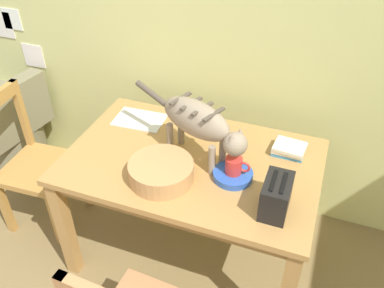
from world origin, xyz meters
TOP-DOWN VIEW (x-y plane):
  - wall_rear at (-0.00, 2.05)m, footprint 5.10×0.11m
  - dining_table at (-0.06, 1.41)m, footprint 1.34×0.86m
  - cat at (-0.02, 1.42)m, footprint 0.70×0.32m
  - saucer_bowl at (0.18, 1.34)m, footprint 0.20×0.20m
  - coffee_mug at (0.19, 1.34)m, footprint 0.13×0.08m
  - magazine at (-0.48, 1.65)m, footprint 0.31×0.22m
  - book_stack at (0.41, 1.64)m, footprint 0.18×0.15m
  - wicker_basket at (-0.15, 1.21)m, footprint 0.32×0.32m
  - toaster at (0.42, 1.20)m, footprint 0.12×0.20m
  - wooden_chair_far at (-1.11, 1.34)m, footprint 0.44×0.44m
  - wicker_armchair at (-1.68, 1.70)m, footprint 0.63×0.65m

SIDE VIEW (x-z plane):
  - wicker_armchair at x=-1.68m, z-range -0.12..0.66m
  - wooden_chair_far at x=-1.11m, z-range -0.01..0.92m
  - dining_table at x=-0.06m, z-range 0.29..1.03m
  - magazine at x=-0.48m, z-range 0.75..0.76m
  - saucer_bowl at x=0.18m, z-range 0.75..0.79m
  - book_stack at x=0.41m, z-range 0.75..0.81m
  - wicker_basket at x=-0.15m, z-range 0.75..0.85m
  - coffee_mug at x=0.19m, z-range 0.79..0.87m
  - toaster at x=0.42m, z-range 0.75..0.92m
  - cat at x=-0.02m, z-range 0.81..1.15m
  - wall_rear at x=0.00m, z-range 0.00..2.50m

